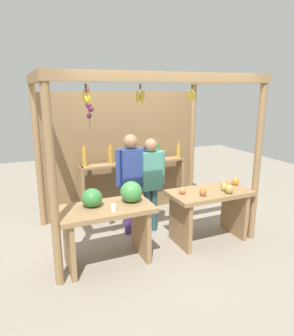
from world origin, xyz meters
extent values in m
plane|color=gray|center=(0.00, 0.00, 0.00)|extent=(12.00, 12.00, 0.00)
cylinder|color=#99754C|center=(-1.44, -0.89, 1.22)|extent=(0.10, 0.10, 2.43)
cylinder|color=#99754C|center=(1.44, -0.89, 1.22)|extent=(0.10, 0.10, 2.43)
cylinder|color=#99754C|center=(-1.44, 0.89, 1.22)|extent=(0.10, 0.10, 2.43)
cylinder|color=#99754C|center=(1.44, 0.89, 1.22)|extent=(0.10, 0.10, 2.43)
cube|color=#99754C|center=(0.00, -0.89, 2.37)|extent=(2.99, 0.12, 0.12)
cube|color=#99754C|center=(-1.44, 0.00, 2.37)|extent=(0.12, 1.89, 0.12)
cube|color=#99754C|center=(1.44, 0.00, 2.37)|extent=(0.12, 1.89, 0.12)
cube|color=olive|center=(0.00, 0.91, 1.10)|extent=(2.89, 0.04, 2.19)
cylinder|color=brown|center=(-1.01, -0.83, 2.26)|extent=(0.02, 0.02, 0.06)
ellipsoid|color=yellow|center=(-0.98, -0.83, 2.13)|extent=(0.04, 0.06, 0.13)
ellipsoid|color=yellow|center=(-0.99, -0.80, 2.13)|extent=(0.08, 0.06, 0.13)
ellipsoid|color=yellow|center=(-1.03, -0.80, 2.15)|extent=(0.07, 0.06, 0.13)
ellipsoid|color=yellow|center=(-1.03, -0.83, 2.17)|extent=(0.04, 0.06, 0.13)
ellipsoid|color=yellow|center=(-1.03, -0.86, 2.15)|extent=(0.08, 0.05, 0.13)
ellipsoid|color=yellow|center=(-0.99, -0.86, 2.16)|extent=(0.05, 0.05, 0.13)
cylinder|color=brown|center=(-0.36, -0.80, 2.26)|extent=(0.02, 0.02, 0.06)
ellipsoid|color=gold|center=(-0.33, -0.80, 2.15)|extent=(0.04, 0.07, 0.15)
ellipsoid|color=gold|center=(-0.35, -0.78, 2.15)|extent=(0.08, 0.06, 0.16)
ellipsoid|color=gold|center=(-0.39, -0.77, 2.16)|extent=(0.06, 0.06, 0.16)
ellipsoid|color=gold|center=(-0.39, -0.82, 2.14)|extent=(0.05, 0.07, 0.16)
ellipsoid|color=gold|center=(-0.35, -0.83, 2.13)|extent=(0.07, 0.05, 0.16)
cylinder|color=brown|center=(0.36, -0.78, 2.26)|extent=(0.02, 0.02, 0.06)
ellipsoid|color=yellow|center=(0.39, -0.78, 2.15)|extent=(0.04, 0.08, 0.11)
ellipsoid|color=yellow|center=(0.37, -0.74, 2.16)|extent=(0.06, 0.04, 0.11)
ellipsoid|color=yellow|center=(0.33, -0.76, 2.18)|extent=(0.05, 0.06, 0.11)
ellipsoid|color=yellow|center=(0.34, -0.79, 2.15)|extent=(0.05, 0.06, 0.12)
ellipsoid|color=yellow|center=(0.37, -0.80, 2.15)|extent=(0.05, 0.04, 0.11)
cylinder|color=#4C422D|center=(-0.90, -0.47, 2.02)|extent=(0.01, 0.01, 0.55)
sphere|color=#47142D|center=(-0.92, -0.48, 2.21)|extent=(0.06, 0.06, 0.06)
sphere|color=#511938|center=(-0.91, -0.47, 2.15)|extent=(0.06, 0.06, 0.06)
sphere|color=#601E42|center=(-0.92, -0.47, 2.08)|extent=(0.07, 0.07, 0.07)
sphere|color=#601E42|center=(-0.91, -0.48, 2.04)|extent=(0.07, 0.07, 0.07)
sphere|color=#601E42|center=(-0.89, -0.50, 2.00)|extent=(0.07, 0.07, 0.07)
sphere|color=#511938|center=(-0.90, -0.47, 1.92)|extent=(0.06, 0.06, 0.06)
cube|color=#99754C|center=(-0.79, -0.67, 0.75)|extent=(1.21, 0.64, 0.06)
cube|color=#99754C|center=(-1.28, -0.67, 0.36)|extent=(0.06, 0.58, 0.72)
cube|color=#99754C|center=(-0.31, -0.67, 0.36)|extent=(0.06, 0.58, 0.72)
ellipsoid|color=#38843D|center=(-0.94, -0.58, 0.90)|extent=(0.35, 0.35, 0.24)
ellipsoid|color=#429347|center=(-0.43, -0.62, 0.92)|extent=(0.39, 0.39, 0.28)
cylinder|color=white|center=(-0.74, -0.85, 0.83)|extent=(0.07, 0.07, 0.09)
cube|color=#99754C|center=(0.79, -0.67, 0.75)|extent=(1.21, 0.64, 0.06)
cube|color=#99754C|center=(0.31, -0.67, 0.36)|extent=(0.06, 0.58, 0.72)
cube|color=#99754C|center=(1.28, -0.67, 0.36)|extent=(0.06, 0.58, 0.72)
ellipsoid|color=#CC7038|center=(1.09, -0.72, 0.85)|extent=(0.12, 0.12, 0.14)
ellipsoid|color=#B79E47|center=(0.98, -0.88, 0.85)|extent=(0.16, 0.16, 0.13)
ellipsoid|color=#A8B24C|center=(0.98, -0.76, 0.84)|extent=(0.13, 0.13, 0.12)
ellipsoid|color=#E07F47|center=(1.06, -0.65, 0.84)|extent=(0.13, 0.13, 0.11)
ellipsoid|color=#E07F47|center=(0.35, -0.63, 0.83)|extent=(0.12, 0.12, 0.10)
ellipsoid|color=#CC7038|center=(0.57, -0.82, 0.85)|extent=(0.13, 0.13, 0.13)
ellipsoid|color=gold|center=(1.32, -0.60, 0.85)|extent=(0.14, 0.14, 0.14)
cube|color=#99754C|center=(-0.81, 0.67, 0.50)|extent=(0.05, 0.20, 1.00)
cube|color=#99754C|center=(1.07, 0.67, 0.50)|extent=(0.05, 0.20, 1.00)
cube|color=#99754C|center=(0.13, 0.67, 0.98)|extent=(1.88, 0.22, 0.04)
cylinder|color=gold|center=(-0.74, 0.67, 1.15)|extent=(0.07, 0.07, 0.30)
cylinder|color=gold|center=(-0.74, 0.67, 1.33)|extent=(0.03, 0.03, 0.06)
cylinder|color=gold|center=(-0.30, 0.67, 1.14)|extent=(0.08, 0.08, 0.28)
cylinder|color=gold|center=(-0.30, 0.67, 1.31)|extent=(0.03, 0.03, 0.06)
cylinder|color=silver|center=(0.13, 0.67, 1.12)|extent=(0.08, 0.08, 0.25)
cylinder|color=silver|center=(0.13, 0.67, 1.28)|extent=(0.03, 0.03, 0.06)
cylinder|color=#338C4C|center=(0.58, 0.67, 1.14)|extent=(0.07, 0.07, 0.28)
cylinder|color=#338C4C|center=(0.58, 0.67, 1.31)|extent=(0.03, 0.03, 0.06)
cylinder|color=gold|center=(1.01, 0.67, 1.12)|extent=(0.07, 0.07, 0.24)
cylinder|color=gold|center=(1.01, 0.67, 1.27)|extent=(0.03, 0.03, 0.06)
cylinder|color=#4E3179|center=(-0.25, 0.01, 0.37)|extent=(0.11, 0.11, 0.74)
cylinder|color=#4E3179|center=(-0.13, 0.01, 0.37)|extent=(0.11, 0.11, 0.74)
cube|color=#2D428C|center=(-0.19, 0.01, 1.06)|extent=(0.32, 0.19, 0.63)
cylinder|color=#2D428C|center=(-0.39, 0.01, 1.09)|extent=(0.08, 0.08, 0.56)
cylinder|color=#2D428C|center=(0.01, 0.01, 1.09)|extent=(0.08, 0.08, 0.56)
sphere|color=#997051|center=(-0.19, 0.01, 1.48)|extent=(0.21, 0.21, 0.21)
cylinder|color=#30525A|center=(0.06, -0.04, 0.35)|extent=(0.11, 0.11, 0.71)
cylinder|color=#30525A|center=(0.18, -0.04, 0.35)|extent=(0.11, 0.11, 0.71)
cube|color=teal|center=(0.12, -0.04, 1.01)|extent=(0.32, 0.19, 0.60)
cylinder|color=teal|center=(-0.08, -0.04, 1.04)|extent=(0.08, 0.08, 0.54)
cylinder|color=teal|center=(0.32, -0.04, 1.04)|extent=(0.08, 0.08, 0.54)
sphere|color=#997051|center=(0.12, -0.04, 1.41)|extent=(0.20, 0.20, 0.20)
camera|label=1|loc=(-1.79, -4.24, 2.24)|focal=32.97mm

